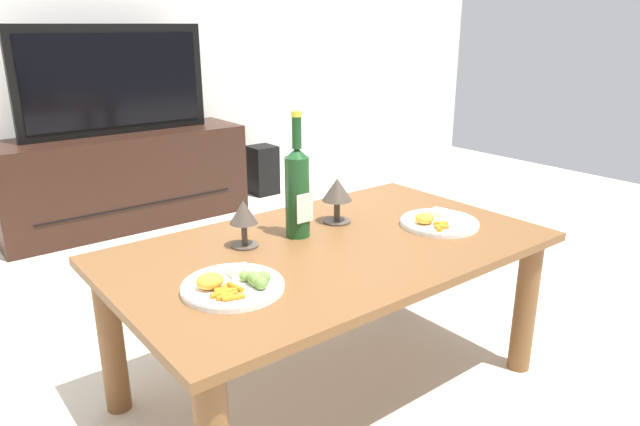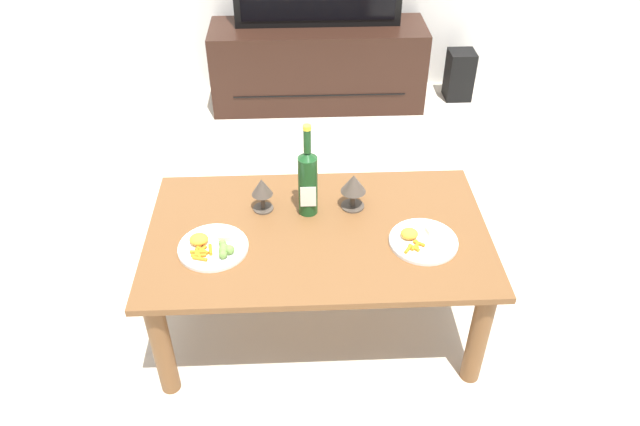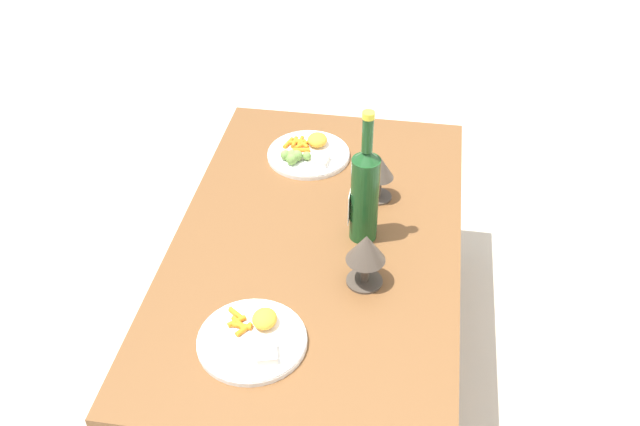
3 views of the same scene
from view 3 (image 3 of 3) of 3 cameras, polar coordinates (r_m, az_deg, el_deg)
name	(u,v)px [view 3 (image 3 of 3)]	position (r m, az deg, el deg)	size (l,w,h in m)	color
ground_plane	(317,360)	(2.22, -0.22, -11.38)	(6.40, 6.40, 0.00)	beige
dining_table	(317,262)	(1.93, -0.25, -3.82)	(1.23, 0.73, 0.47)	brown
wine_bottle	(365,191)	(1.80, 3.52, 1.72)	(0.07, 0.07, 0.37)	#19471E
goblet_left	(379,170)	(1.97, 4.66, 3.37)	(0.08, 0.08, 0.14)	#473D33
goblet_right	(366,251)	(1.70, 3.61, -2.98)	(0.09, 0.09, 0.14)	#473D33
dinner_plate_left	(308,153)	(2.17, -0.94, 4.72)	(0.24, 0.24, 0.05)	white
dinner_plate_right	(253,338)	(1.63, -5.22, -9.72)	(0.24, 0.24, 0.05)	white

